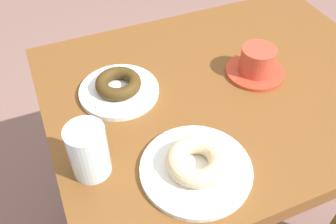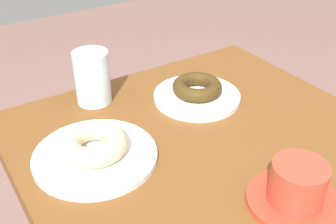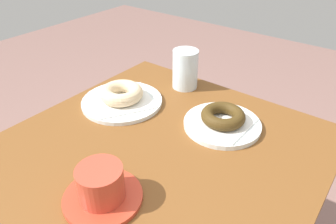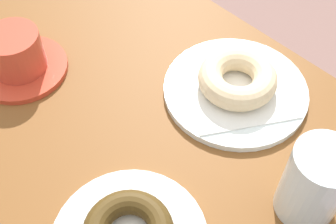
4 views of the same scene
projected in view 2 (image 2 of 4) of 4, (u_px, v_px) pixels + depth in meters
The scene contains 9 objects.
table at pixel (243, 215), 0.78m from camera, with size 0.90×0.70×0.71m.
plate_chocolate_ring at pixel (197, 97), 0.94m from camera, with size 0.20×0.20×0.01m, color white.
napkin_chocolate_ring at pixel (197, 94), 0.94m from camera, with size 0.13×0.13×0.00m, color white.
donut_chocolate_ring at pixel (197, 87), 0.93m from camera, with size 0.11×0.11×0.03m, color #433012.
plate_sugar_ring at pixel (95, 156), 0.76m from camera, with size 0.23×0.23×0.01m, color white.
napkin_sugar_ring at pixel (95, 153), 0.76m from camera, with size 0.16×0.16×0.00m, color white.
donut_sugar_ring at pixel (94, 144), 0.74m from camera, with size 0.12×0.12×0.04m, color beige.
water_glass at pixel (92, 77), 0.91m from camera, with size 0.08×0.08×0.12m, color silver.
coffee_cup at pixel (297, 188), 0.65m from camera, with size 0.15×0.15×0.08m.
Camera 2 is at (0.39, -0.42, 1.19)m, focal length 44.31 mm.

